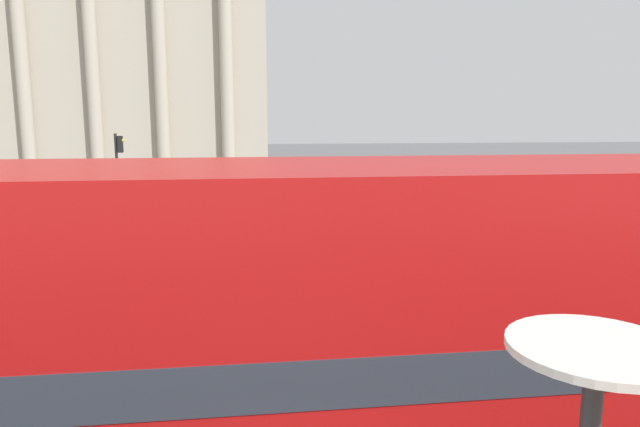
% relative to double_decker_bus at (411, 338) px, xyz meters
% --- Properties ---
extents(double_decker_bus, '(11.44, 2.65, 4.24)m').
position_rel_double_decker_bus_xyz_m(double_decker_bus, '(0.00, 0.00, 0.00)').
color(double_decker_bus, black).
rests_on(double_decker_bus, ground_plane).
extents(cafe_dining_table, '(0.60, 0.60, 0.73)m').
position_rel_double_decker_bus_xyz_m(cafe_dining_table, '(-0.55, -3.96, 1.39)').
color(cafe_dining_table, '#2D2D30').
rests_on(cafe_dining_table, cafe_floor_slab).
extents(plaza_building_left, '(28.41, 16.61, 21.95)m').
position_rel_double_decker_bus_xyz_m(plaza_building_left, '(-14.12, 43.32, 8.60)').
color(plaza_building_left, '#B2A893').
rests_on(plaza_building_left, ground_plane).
extents(traffic_light_near, '(0.42, 0.24, 3.77)m').
position_rel_double_decker_bus_xyz_m(traffic_light_near, '(1.03, 6.04, 0.10)').
color(traffic_light_near, black).
rests_on(traffic_light_near, ground_plane).
extents(traffic_light_mid, '(0.42, 0.24, 3.25)m').
position_rel_double_decker_bus_xyz_m(traffic_light_mid, '(3.42, 14.29, -0.22)').
color(traffic_light_mid, black).
rests_on(traffic_light_mid, ground_plane).
extents(traffic_light_far, '(0.42, 0.24, 4.03)m').
position_rel_double_decker_bus_xyz_m(traffic_light_far, '(-7.12, 19.38, 0.25)').
color(traffic_light_far, black).
rests_on(traffic_light_far, ground_plane).
extents(car_maroon, '(4.20, 1.93, 1.35)m').
position_rel_double_decker_bus_xyz_m(car_maroon, '(7.76, 18.86, -1.67)').
color(car_maroon, black).
rests_on(car_maroon, ground_plane).
extents(pedestrian_yellow, '(0.32, 0.32, 1.79)m').
position_rel_double_decker_bus_xyz_m(pedestrian_yellow, '(1.02, 15.20, -1.33)').
color(pedestrian_yellow, '#282B33').
rests_on(pedestrian_yellow, ground_plane).
extents(pedestrian_black, '(0.32, 0.32, 1.67)m').
position_rel_double_decker_bus_xyz_m(pedestrian_black, '(-3.44, 7.10, -1.41)').
color(pedestrian_black, '#282B33').
rests_on(pedestrian_black, ground_plane).
extents(pedestrian_grey, '(0.32, 0.32, 1.66)m').
position_rel_double_decker_bus_xyz_m(pedestrian_grey, '(3.21, 9.54, -1.42)').
color(pedestrian_grey, '#282B33').
rests_on(pedestrian_grey, ground_plane).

